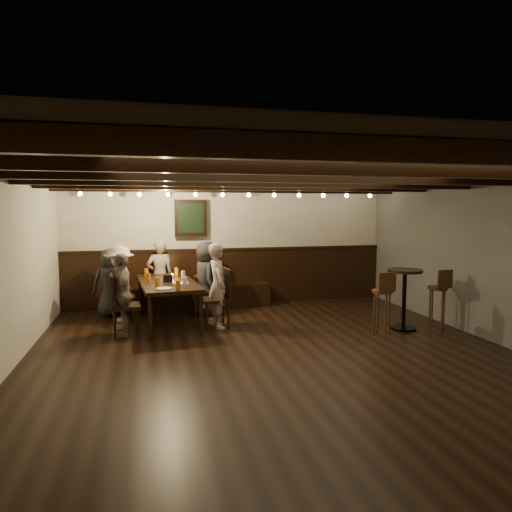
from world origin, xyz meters
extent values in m
plane|color=black|center=(0.00, 0.00, 0.00)|extent=(7.00, 7.00, 0.00)
plane|color=black|center=(0.00, 0.00, 2.40)|extent=(7.00, 7.00, 0.00)
plane|color=beige|center=(0.00, 3.50, 1.20)|extent=(6.50, 0.00, 6.50)
plane|color=#50504E|center=(3.25, 0.00, 1.20)|extent=(0.00, 7.00, 7.00)
plane|color=beige|center=(-3.25, 0.00, 1.20)|extent=(0.00, 7.00, 7.00)
cube|color=black|center=(0.00, 3.46, 0.55)|extent=(6.50, 0.08, 1.10)
cube|color=black|center=(-0.80, 3.20, 0.23)|extent=(3.00, 0.45, 0.45)
cube|color=black|center=(-0.80, 3.40, 1.75)|extent=(0.62, 0.12, 0.72)
cube|color=black|center=(-0.80, 3.33, 1.75)|extent=(0.50, 0.02, 0.58)
cube|color=black|center=(0.00, -2.90, 2.31)|extent=(6.50, 0.10, 0.16)
cube|color=black|center=(0.00, -1.74, 2.31)|extent=(6.50, 0.10, 0.16)
cube|color=black|center=(0.00, -0.58, 2.31)|extent=(6.50, 0.10, 0.16)
cube|color=black|center=(0.00, 0.58, 2.31)|extent=(6.50, 0.10, 0.16)
cube|color=black|center=(0.00, 1.74, 2.31)|extent=(6.50, 0.10, 0.16)
cube|color=black|center=(0.00, 2.90, 2.31)|extent=(6.50, 0.10, 0.16)
sphere|color=#FFE099|center=(-2.75, 2.88, 2.19)|extent=(0.07, 0.07, 0.07)
sphere|color=#FFE099|center=(-1.38, 2.88, 2.19)|extent=(0.07, 0.07, 0.07)
sphere|color=#FFE099|center=(0.00, 2.88, 2.19)|extent=(0.07, 0.07, 0.07)
sphere|color=#FFE099|center=(1.38, 2.88, 2.19)|extent=(0.07, 0.07, 0.07)
sphere|color=#FFE099|center=(2.75, 2.88, 2.19)|extent=(0.07, 0.07, 0.07)
cube|color=black|center=(-1.32, 2.05, 0.70)|extent=(1.05, 2.01, 0.06)
cylinder|color=black|center=(-1.61, 1.11, 0.33)|extent=(0.06, 0.06, 0.67)
cylinder|color=black|center=(-1.78, 2.93, 0.33)|extent=(0.06, 0.06, 0.67)
cylinder|color=black|center=(-0.86, 1.18, 0.33)|extent=(0.06, 0.06, 0.67)
cylinder|color=black|center=(-1.03, 3.00, 0.33)|extent=(0.06, 0.06, 0.67)
cube|color=black|center=(-2.06, 2.44, 0.42)|extent=(0.44, 0.44, 0.05)
cube|color=black|center=(-2.24, 2.42, 0.66)|extent=(0.08, 0.40, 0.44)
cube|color=black|center=(-1.98, 1.54, 0.45)|extent=(0.47, 0.47, 0.05)
cube|color=black|center=(-2.17, 1.52, 0.71)|extent=(0.08, 0.43, 0.47)
cube|color=black|center=(-0.67, 2.57, 0.44)|extent=(0.46, 0.46, 0.05)
cube|color=black|center=(-0.47, 2.58, 0.70)|extent=(0.08, 0.43, 0.47)
cube|color=black|center=(-0.58, 1.67, 0.46)|extent=(0.48, 0.48, 0.05)
cube|color=black|center=(-0.39, 1.69, 0.72)|extent=(0.08, 0.44, 0.48)
imported|color=#292A2C|center=(-2.30, 2.87, 0.62)|extent=(0.64, 0.45, 1.23)
imported|color=gray|center=(-1.42, 3.10, 0.68)|extent=(0.52, 0.37, 1.35)
imported|color=#51201C|center=(-0.51, 3.03, 0.59)|extent=(0.61, 0.50, 1.18)
imported|color=#BAAA9D|center=(-2.11, 2.43, 0.66)|extent=(0.57, 0.90, 1.32)
imported|color=gray|center=(-2.03, 1.54, 0.63)|extent=(0.38, 0.77, 1.27)
imported|color=#252527|center=(-0.62, 2.57, 0.67)|extent=(0.49, 0.69, 1.35)
imported|color=#A9978F|center=(-0.53, 1.68, 0.69)|extent=(0.38, 0.53, 1.38)
cylinder|color=#BF7219|center=(-1.67, 2.73, 0.80)|extent=(0.07, 0.07, 0.14)
cylinder|color=#BF7219|center=(-1.13, 2.72, 0.80)|extent=(0.07, 0.07, 0.14)
cylinder|color=#BF7219|center=(-1.63, 2.13, 0.80)|extent=(0.07, 0.07, 0.14)
cylinder|color=silver|center=(-1.04, 2.28, 0.80)|extent=(0.07, 0.07, 0.14)
cylinder|color=#BF7219|center=(-1.50, 1.59, 0.80)|extent=(0.07, 0.07, 0.14)
cylinder|color=silver|center=(-1.07, 1.53, 0.80)|extent=(0.07, 0.07, 0.14)
cylinder|color=#BF7219|center=(-1.20, 1.26, 0.80)|extent=(0.07, 0.07, 0.14)
cylinder|color=white|center=(-1.41, 1.34, 0.74)|extent=(0.24, 0.24, 0.01)
cylinder|color=white|center=(-1.12, 1.77, 0.74)|extent=(0.24, 0.24, 0.01)
cube|color=black|center=(-1.32, 2.00, 0.79)|extent=(0.15, 0.10, 0.12)
cylinder|color=beige|center=(-1.23, 2.36, 0.75)|extent=(0.05, 0.05, 0.05)
cylinder|color=black|center=(2.35, 0.85, 0.02)|extent=(0.40, 0.40, 0.04)
cylinder|color=black|center=(2.35, 0.85, 0.48)|extent=(0.06, 0.06, 0.92)
cylinder|color=black|center=(2.35, 0.85, 0.95)|extent=(0.55, 0.55, 0.05)
cylinder|color=#3E2313|center=(1.85, 0.65, 0.68)|extent=(0.31, 0.31, 0.05)
cube|color=#3E2313|center=(1.85, 0.50, 0.84)|extent=(0.28, 0.03, 0.29)
cylinder|color=#3E2313|center=(2.85, 0.70, 0.68)|extent=(0.31, 0.31, 0.05)
cube|color=#3E2313|center=(2.87, 0.55, 0.84)|extent=(0.28, 0.06, 0.29)
camera|label=1|loc=(-1.62, -5.59, 1.94)|focal=32.00mm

